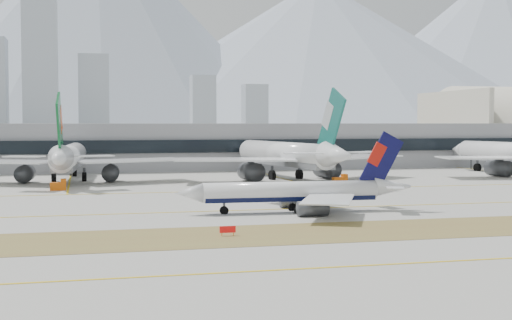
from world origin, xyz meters
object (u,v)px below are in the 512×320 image
object	(u,v)px
taxiing_airliner	(299,192)
widebody_cathay	(288,156)
terminal	(189,145)
widebody_eva	(69,159)

from	to	relation	value
taxiing_airliner	widebody_cathay	size ratio (longest dim) A/B	0.63
terminal	taxiing_airliner	bearing A→B (deg)	-89.79
taxiing_airliner	terminal	size ratio (longest dim) A/B	0.15
taxiing_airliner	widebody_eva	bearing A→B (deg)	-59.57
taxiing_airliner	widebody_eva	xyz separation A→B (m)	(-39.16, 73.77, 2.62)
taxiing_airliner	widebody_eva	size ratio (longest dim) A/B	0.66
taxiing_airliner	widebody_eva	distance (m)	83.56
widebody_cathay	taxiing_airliner	bearing A→B (deg)	155.22
taxiing_airliner	widebody_cathay	xyz separation A→B (m)	(17.78, 67.36, 2.98)
widebody_eva	widebody_cathay	world-z (taller)	widebody_cathay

